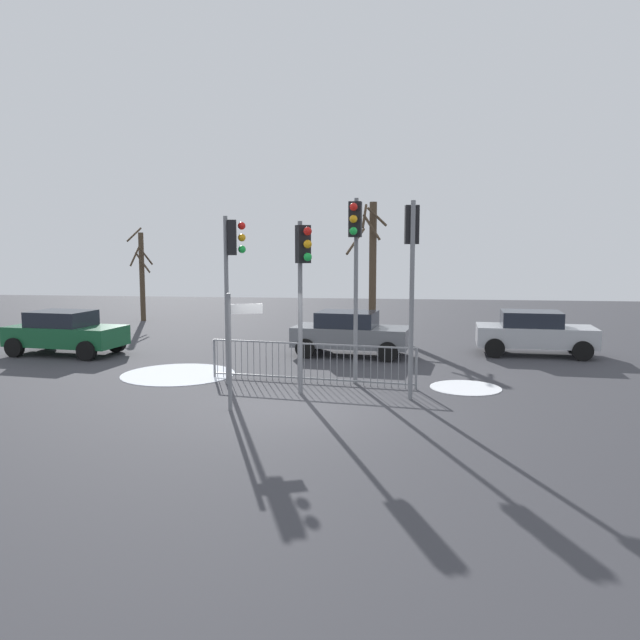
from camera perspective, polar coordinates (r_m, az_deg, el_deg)
ground_plane at (r=14.23m, az=-2.18°, el=-7.96°), size 60.00×60.00×0.00m
traffic_light_rear_right at (r=14.99m, az=-1.58°, el=4.74°), size 0.44×0.50×4.21m
traffic_light_mid_left at (r=16.35m, az=-8.06°, el=5.28°), size 0.56×0.36×4.39m
traffic_light_rear_left at (r=14.82m, az=8.35°, el=5.90°), size 0.35×0.57×4.66m
traffic_light_foreground_left at (r=16.15m, az=3.23°, el=6.48°), size 0.34×0.57×4.84m
direction_sign_post at (r=13.81m, az=-7.99°, el=-2.24°), size 0.74×0.33×2.60m
pedestrian_guard_railing at (r=16.57m, az=-0.85°, el=-3.90°), size 5.57×0.88×1.07m
car_green_far at (r=22.58m, az=-22.25°, el=-1.01°), size 3.98×2.32×1.47m
car_grey_mid at (r=20.74m, az=2.79°, el=-1.16°), size 4.00×2.36×1.47m
car_silver_trailing at (r=22.02m, az=18.95°, el=-1.06°), size 3.92×2.18×1.47m
bare_tree_left at (r=31.62m, az=-15.96°, el=4.05°), size 1.18×1.17×4.55m
bare_tree_centre at (r=26.93m, az=4.76°, el=5.25°), size 1.75×1.75×5.49m
snow_patch_kerb at (r=16.53m, az=13.14°, el=-6.04°), size 1.81×1.81×0.01m
snow_patch_island at (r=18.22m, az=-12.81°, el=-4.84°), size 3.19×3.19×0.01m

